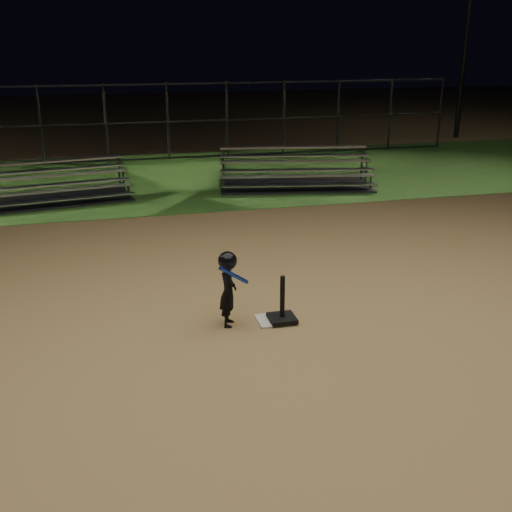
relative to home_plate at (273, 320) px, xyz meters
The scene contains 9 objects.
ground 0.01m from the home_plate, ahead, with size 80.00×80.00×0.00m, color #9A7946.
grass_strip 10.00m from the home_plate, 90.00° to the left, with size 60.00×8.00×0.01m, color #2C581C.
home_plate is the anchor object (origin of this frame).
batting_tee 0.19m from the home_plate, 27.34° to the right, with size 0.38×0.38×0.68m.
child_batter 0.87m from the home_plate, behind, with size 0.48×0.50×1.10m.
bleacher_left 8.73m from the home_plate, 113.61° to the left, with size 4.02×2.43×0.93m.
bleacher_right 8.58m from the home_plate, 70.30° to the left, with size 4.38×2.69×1.00m.
backstop_fence 13.06m from the home_plate, 90.00° to the left, with size 20.08×0.08×2.50m.
light_pole_right 19.79m from the home_plate, 51.23° to the left, with size 0.90×0.53×8.30m.
Camera 1 is at (-2.21, -7.80, 3.86)m, focal length 43.31 mm.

